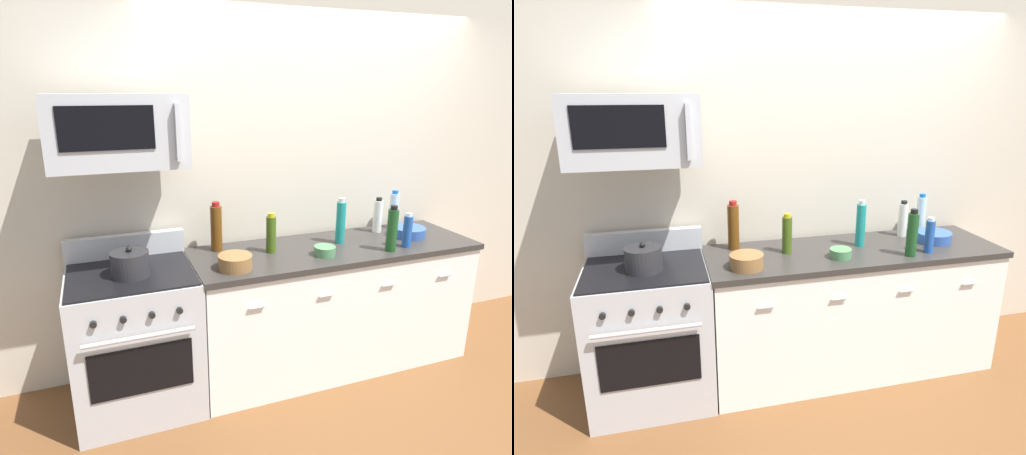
# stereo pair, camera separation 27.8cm
# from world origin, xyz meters

# --- Properties ---
(ground_plane) EXTENTS (6.16, 6.16, 0.00)m
(ground_plane) POSITION_xyz_m (0.00, 0.00, 0.00)
(ground_plane) COLOR brown
(back_wall) EXTENTS (5.13, 0.10, 2.70)m
(back_wall) POSITION_xyz_m (0.00, 0.41, 1.35)
(back_wall) COLOR beige
(back_wall) RESTS_ON ground_plane
(counter_unit) EXTENTS (2.04, 0.66, 0.92)m
(counter_unit) POSITION_xyz_m (0.00, -0.00, 0.46)
(counter_unit) COLOR white
(counter_unit) RESTS_ON ground_plane
(range_oven) EXTENTS (0.76, 0.69, 1.07)m
(range_oven) POSITION_xyz_m (-1.40, 0.00, 0.47)
(range_oven) COLOR #B7BABF
(range_oven) RESTS_ON ground_plane
(microwave) EXTENTS (0.74, 0.44, 0.40)m
(microwave) POSITION_xyz_m (-1.40, 0.05, 1.75)
(microwave) COLOR #B7BABF
(bottle_wine_green) EXTENTS (0.07, 0.07, 0.32)m
(bottle_wine_green) POSITION_xyz_m (0.31, -0.21, 1.07)
(bottle_wine_green) COLOR #19471E
(bottle_wine_green) RESTS_ON countertop_slab
(bottle_wine_amber) EXTENTS (0.08, 0.08, 0.34)m
(bottle_wine_amber) POSITION_xyz_m (-0.80, 0.20, 1.08)
(bottle_wine_amber) COLOR #59330F
(bottle_wine_amber) RESTS_ON countertop_slab
(bottle_soda_blue) EXTENTS (0.06, 0.06, 0.24)m
(bottle_soda_blue) POSITION_xyz_m (0.46, -0.18, 1.04)
(bottle_soda_blue) COLOR #1E4CA5
(bottle_soda_blue) RESTS_ON countertop_slab
(bottle_olive_oil) EXTENTS (0.07, 0.07, 0.27)m
(bottle_olive_oil) POSITION_xyz_m (-0.47, 0.04, 1.05)
(bottle_olive_oil) COLOR #385114
(bottle_olive_oil) RESTS_ON countertop_slab
(bottle_water_clear) EXTENTS (0.07, 0.07, 0.30)m
(bottle_water_clear) POSITION_xyz_m (0.65, 0.23, 1.06)
(bottle_water_clear) COLOR silver
(bottle_water_clear) RESTS_ON countertop_slab
(bottle_vinegar_white) EXTENTS (0.07, 0.07, 0.27)m
(bottle_vinegar_white) POSITION_xyz_m (0.46, 0.18, 1.05)
(bottle_vinegar_white) COLOR silver
(bottle_vinegar_white) RESTS_ON countertop_slab
(bottle_sparkling_teal) EXTENTS (0.07, 0.07, 0.33)m
(bottle_sparkling_teal) POSITION_xyz_m (0.06, 0.05, 1.08)
(bottle_sparkling_teal) COLOR #197F7A
(bottle_sparkling_teal) RESTS_ON countertop_slab
(bowl_green_glaze) EXTENTS (0.14, 0.14, 0.06)m
(bowl_green_glaze) POSITION_xyz_m (-0.16, -0.13, 0.95)
(bowl_green_glaze) COLOR #477A4C
(bowl_green_glaze) RESTS_ON countertop_slab
(bowl_blue_mixing) EXTENTS (0.25, 0.25, 0.07)m
(bowl_blue_mixing) POSITION_xyz_m (0.62, 0.01, 0.96)
(bowl_blue_mixing) COLOR #2D519E
(bowl_blue_mixing) RESTS_ON countertop_slab
(bowl_wooden_salad) EXTENTS (0.21, 0.21, 0.09)m
(bowl_wooden_salad) POSITION_xyz_m (-0.79, -0.16, 0.97)
(bowl_wooden_salad) COLOR brown
(bowl_wooden_salad) RESTS_ON countertop_slab
(stockpot) EXTENTS (0.22, 0.22, 0.18)m
(stockpot) POSITION_xyz_m (-1.40, -0.05, 1.00)
(stockpot) COLOR #262628
(stockpot) RESTS_ON range_oven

